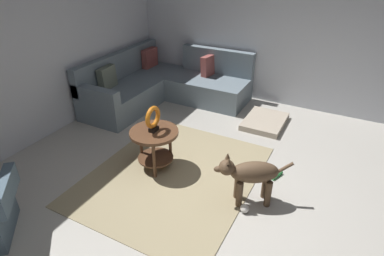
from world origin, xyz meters
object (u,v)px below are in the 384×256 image
object	(u,v)px
sectional_couch	(163,86)
side_table	(154,140)
dog_toy_ball	(245,209)
torus_sculpture	(153,118)
dog	(250,174)
dog_bed_mat	(265,121)
dog_toy_rope	(277,175)

from	to	relation	value
sectional_couch	side_table	xyz separation A→B (m)	(-1.81, -1.03, 0.12)
dog_toy_ball	torus_sculpture	bearing A→B (deg)	79.53
dog	torus_sculpture	bearing A→B (deg)	56.90
dog_bed_mat	sectional_couch	bearing A→B (deg)	89.64
side_table	dog_toy_rope	distance (m)	1.58
side_table	dog_bed_mat	xyz separation A→B (m)	(1.79, -0.90, -0.37)
torus_sculpture	dog	size ratio (longest dim) A/B	0.43
side_table	dog_toy_ball	bearing A→B (deg)	-100.47
dog_bed_mat	dog	xyz separation A→B (m)	(-1.86, -0.35, 0.33)
torus_sculpture	dog_toy_ball	xyz separation A→B (m)	(-0.24, -1.28, -0.66)
torus_sculpture	dog_toy_rope	bearing A→B (deg)	-69.91
side_table	dog	xyz separation A→B (m)	(-0.06, -1.26, -0.04)
dog_bed_mat	torus_sculpture	bearing A→B (deg)	153.25
sectional_couch	dog	xyz separation A→B (m)	(-1.87, -2.29, 0.09)
sectional_couch	torus_sculpture	world-z (taller)	sectional_couch
side_table	dog_toy_ball	distance (m)	1.36
dog_toy_ball	dog_bed_mat	bearing A→B (deg)	10.57
sectional_couch	dog	size ratio (longest dim) A/B	2.97
sectional_couch	side_table	distance (m)	2.08
dog_bed_mat	dog_toy_ball	world-z (taller)	dog_toy_ball
sectional_couch	torus_sculpture	xyz separation A→B (m)	(-1.81, -1.03, 0.42)
torus_sculpture	dog	world-z (taller)	torus_sculpture
side_table	dog_toy_rope	xyz separation A→B (m)	(0.52, -1.43, -0.39)
sectional_couch	dog	bearing A→B (deg)	-129.27
torus_sculpture	dog_bed_mat	world-z (taller)	torus_sculpture
sectional_couch	torus_sculpture	size ratio (longest dim) A/B	6.90
dog	dog_toy_ball	size ratio (longest dim) A/B	7.90
sectional_couch	dog_bed_mat	bearing A→B (deg)	-90.36
dog_bed_mat	side_table	bearing A→B (deg)	153.25
dog_toy_rope	torus_sculpture	bearing A→B (deg)	110.09
side_table	dog_bed_mat	size ratio (longest dim) A/B	0.75
dog_toy_rope	sectional_couch	bearing A→B (deg)	62.52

